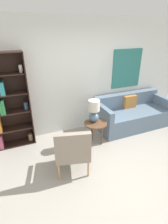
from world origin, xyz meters
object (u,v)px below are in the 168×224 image
side_table (95,125)px  table_lamp (94,110)px  couch (131,114)px  armchair (73,149)px

side_table → table_lamp: table_lamp is taller
table_lamp → couch: bearing=14.9°
armchair → side_table: size_ratio=1.64×
couch → side_table: couch is taller
armchair → table_lamp: (0.74, 0.71, 0.31)m
armchair → side_table: bearing=40.1°
side_table → table_lamp: (-0.01, 0.07, 0.33)m
armchair → couch: bearing=27.3°
armchair → couch: 2.32m
side_table → table_lamp: 0.34m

